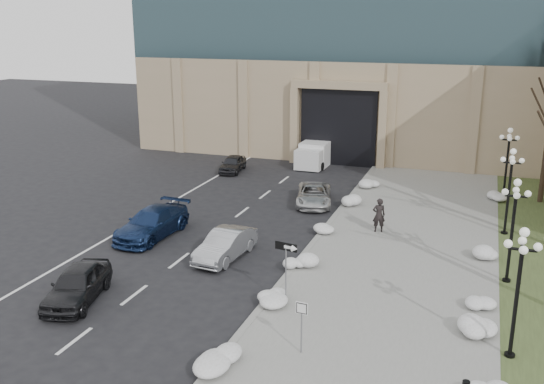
% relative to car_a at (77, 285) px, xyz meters
% --- Properties ---
extents(sidewalk, '(9.00, 40.00, 0.12)m').
position_rel_car_a_xyz_m(sidewalk, '(11.87, 9.23, -0.67)').
color(sidewalk, gray).
rests_on(sidewalk, ground).
extents(curb, '(0.30, 40.00, 0.14)m').
position_rel_car_a_xyz_m(curb, '(7.37, 9.23, -0.66)').
color(curb, gray).
rests_on(curb, ground).
extents(car_a, '(2.73, 4.60, 1.47)m').
position_rel_car_a_xyz_m(car_a, '(0.00, 0.00, 0.00)').
color(car_a, black).
rests_on(car_a, ground).
extents(car_b, '(1.85, 4.33, 1.39)m').
position_rel_car_a_xyz_m(car_b, '(3.86, 6.26, -0.04)').
color(car_b, '#9DA0A5').
rests_on(car_b, ground).
extents(car_c, '(2.41, 5.33, 1.51)m').
position_rel_car_a_xyz_m(car_c, '(-1.04, 7.74, 0.02)').
color(car_c, navy).
rests_on(car_c, ground).
extents(car_d, '(3.13, 4.89, 1.26)m').
position_rel_car_a_xyz_m(car_d, '(5.49, 16.24, -0.11)').
color(car_d, '#BCBCBC').
rests_on(car_d, ground).
extents(car_e, '(1.90, 3.76, 1.23)m').
position_rel_car_a_xyz_m(car_e, '(-2.58, 22.28, -0.12)').
color(car_e, '#29292D').
rests_on(car_e, ground).
extents(pedestrian, '(0.79, 0.65, 1.88)m').
position_rel_car_a_xyz_m(pedestrian, '(10.23, 12.21, 0.32)').
color(pedestrian, black).
rests_on(pedestrian, sidewalk).
extents(box_truck, '(2.23, 5.99, 1.89)m').
position_rel_car_a_xyz_m(box_truck, '(2.80, 26.91, 0.18)').
color(box_truck, silver).
rests_on(box_truck, ground).
extents(one_way_sign, '(1.01, 0.35, 2.71)m').
position_rel_car_a_xyz_m(one_way_sign, '(8.34, 2.44, 1.50)').
color(one_way_sign, slate).
rests_on(one_way_sign, ground).
extents(keep_sign, '(0.43, 0.07, 2.02)m').
position_rel_car_a_xyz_m(keep_sign, '(9.88, -0.97, 0.75)').
color(keep_sign, slate).
rests_on(keep_sign, ground).
extents(snow_clump_b, '(1.10, 1.60, 0.36)m').
position_rel_car_a_xyz_m(snow_clump_b, '(7.77, -2.64, -0.43)').
color(snow_clump_b, white).
rests_on(snow_clump_b, sidewalk).
extents(snow_clump_c, '(1.10, 1.60, 0.36)m').
position_rel_car_a_xyz_m(snow_clump_c, '(7.84, 2.39, -0.43)').
color(snow_clump_c, white).
rests_on(snow_clump_c, sidewalk).
extents(snow_clump_d, '(1.10, 1.60, 0.36)m').
position_rel_car_a_xyz_m(snow_clump_d, '(7.59, 6.27, -0.43)').
color(snow_clump_d, white).
rests_on(snow_clump_d, sidewalk).
extents(snow_clump_e, '(1.10, 1.60, 0.36)m').
position_rel_car_a_xyz_m(snow_clump_e, '(7.54, 10.92, -0.43)').
color(snow_clump_e, white).
rests_on(snow_clump_e, sidewalk).
extents(snow_clump_f, '(1.10, 1.60, 0.36)m').
position_rel_car_a_xyz_m(snow_clump_f, '(7.57, 16.22, -0.43)').
color(snow_clump_f, white).
rests_on(snow_clump_f, sidewalk).
extents(snow_clump_g, '(1.10, 1.60, 0.36)m').
position_rel_car_a_xyz_m(snow_clump_g, '(7.97, 20.83, -0.43)').
color(snow_clump_g, white).
rests_on(snow_clump_g, sidewalk).
extents(snow_clump_i, '(1.10, 1.60, 0.36)m').
position_rel_car_a_xyz_m(snow_clump_i, '(15.68, 4.62, -0.43)').
color(snow_clump_i, white).
rests_on(snow_clump_i, sidewalk).
extents(snow_clump_j, '(1.10, 1.60, 0.36)m').
position_rel_car_a_xyz_m(snow_clump_j, '(15.71, 10.14, -0.43)').
color(snow_clump_j, white).
rests_on(snow_clump_j, sidewalk).
extents(snow_clump_k, '(1.10, 1.60, 0.36)m').
position_rel_car_a_xyz_m(snow_clump_k, '(15.72, 2.75, -0.43)').
color(snow_clump_k, white).
rests_on(snow_clump_k, sidewalk).
extents(snow_clump_l, '(1.10, 1.60, 0.36)m').
position_rel_car_a_xyz_m(snow_clump_l, '(16.26, 20.35, -0.43)').
color(snow_clump_l, white).
rests_on(snow_clump_l, sidewalk).
extents(lamppost_a, '(1.18, 1.18, 4.76)m').
position_rel_car_a_xyz_m(lamppost_a, '(16.67, 1.23, 2.34)').
color(lamppost_a, black).
rests_on(lamppost_a, ground).
extents(lamppost_b, '(1.18, 1.18, 4.76)m').
position_rel_car_a_xyz_m(lamppost_b, '(16.67, 7.73, 2.34)').
color(lamppost_b, black).
rests_on(lamppost_b, ground).
extents(lamppost_c, '(1.18, 1.18, 4.76)m').
position_rel_car_a_xyz_m(lamppost_c, '(16.67, 14.23, 2.34)').
color(lamppost_c, black).
rests_on(lamppost_c, ground).
extents(lamppost_d, '(1.18, 1.18, 4.76)m').
position_rel_car_a_xyz_m(lamppost_d, '(16.67, 20.73, 2.34)').
color(lamppost_d, black).
rests_on(lamppost_d, ground).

